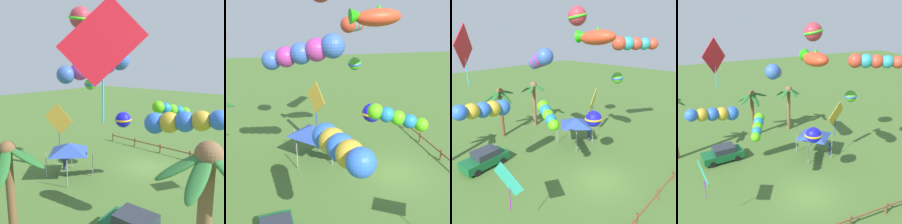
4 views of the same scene
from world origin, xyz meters
The scene contains 16 objects.
ground_plane centered at (0.00, 0.00, 0.00)m, with size 120.00×120.00×0.00m, color #476B2D.
palm_tree_1 centered at (-0.65, 12.58, 4.11)m, with size 3.72×3.49×5.50m.
palm_tree_2 centered at (-9.20, 10.66, 4.96)m, with size 3.13×3.20×6.78m.
rail_fence centered at (0.92, -4.15, 0.60)m, with size 12.86×0.12×0.95m.
spectator_0 centered at (4.97, 4.92, 0.81)m, with size 0.39×0.49×1.59m.
festival_tent centered at (3.48, 5.59, 2.47)m, with size 2.86×2.86×2.85m.
kite_ball_0 centered at (1.16, 1.67, 4.40)m, with size 1.45×1.46×1.31m.
kite_tube_1 centered at (-0.35, 6.23, 8.82)m, with size 2.77×4.40×2.08m.
kite_diamond_2 centered at (5.52, 4.95, 4.33)m, with size 2.38×1.13×3.60m.
kite_ball_3 centered at (4.75, 1.92, 7.17)m, with size 1.49×1.49×0.99m.
kite_tube_5 centered at (6.57, 1.61, 10.01)m, with size 4.09×2.80×1.22m.
kite_ball_6 centered at (2.64, 4.85, 12.20)m, with size 2.30×2.30×1.56m.
kite_diamond_7 centered at (-4.70, 10.38, 9.78)m, with size 2.60×2.60×4.99m.
kite_fish_8 centered at (1.07, 1.77, 10.61)m, with size 1.48×3.29×1.39m.
kite_tube_9 centered at (-3.35, 2.13, 5.87)m, with size 1.75×2.84×1.29m.
kite_tube_10 centered at (-5.85, 5.63, 5.96)m, with size 4.37×1.67×1.66m.
Camera 1 is at (-11.71, 17.89, 8.99)m, focal length 41.01 mm.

